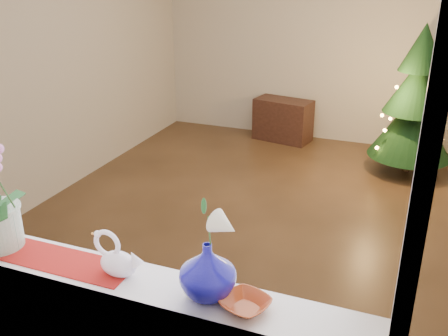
# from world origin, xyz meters

# --- Properties ---
(ground) EXTENTS (5.00, 5.00, 0.00)m
(ground) POSITION_xyz_m (0.00, 0.00, 0.00)
(ground) COLOR #332214
(ground) RESTS_ON ground
(wall_back) EXTENTS (4.50, 0.10, 2.70)m
(wall_back) POSITION_xyz_m (0.00, 2.50, 1.35)
(wall_back) COLOR beige
(wall_back) RESTS_ON ground
(wall_front) EXTENTS (4.50, 0.10, 2.70)m
(wall_front) POSITION_xyz_m (0.00, -2.50, 1.35)
(wall_front) COLOR beige
(wall_front) RESTS_ON ground
(wall_left) EXTENTS (0.10, 5.00, 2.70)m
(wall_left) POSITION_xyz_m (-2.25, 0.00, 1.35)
(wall_left) COLOR beige
(wall_left) RESTS_ON ground
(windowsill) EXTENTS (2.20, 0.26, 0.04)m
(windowsill) POSITION_xyz_m (0.00, -2.37, 0.90)
(windowsill) COLOR white
(windowsill) RESTS_ON window_apron
(window_frame) EXTENTS (2.22, 0.06, 1.60)m
(window_frame) POSITION_xyz_m (0.00, -2.47, 1.70)
(window_frame) COLOR white
(window_frame) RESTS_ON windowsill
(runner) EXTENTS (0.70, 0.20, 0.01)m
(runner) POSITION_xyz_m (-0.38, -2.37, 0.92)
(runner) COLOR maroon
(runner) RESTS_ON windowsill
(swan) EXTENTS (0.25, 0.16, 0.20)m
(swan) POSITION_xyz_m (-0.07, -2.37, 1.02)
(swan) COLOR white
(swan) RESTS_ON windowsill
(blue_vase) EXTENTS (0.28, 0.28, 0.28)m
(blue_vase) POSITION_xyz_m (0.35, -2.36, 1.06)
(blue_vase) COLOR #090768
(blue_vase) RESTS_ON windowsill
(lily) EXTENTS (0.15, 0.09, 0.21)m
(lily) POSITION_xyz_m (0.35, -2.36, 1.30)
(lily) COLOR beige
(lily) RESTS_ON blue_vase
(paperweight) EXTENTS (0.08, 0.08, 0.06)m
(paperweight) POSITION_xyz_m (0.28, -2.39, 0.95)
(paperweight) COLOR white
(paperweight) RESTS_ON windowsill
(amber_dish) EXTENTS (0.20, 0.20, 0.04)m
(amber_dish) POSITION_xyz_m (0.52, -2.39, 0.94)
(amber_dish) COLOR #A13D1A
(amber_dish) RESTS_ON windowsill
(xmas_tree) EXTENTS (1.15, 1.15, 1.63)m
(xmas_tree) POSITION_xyz_m (1.03, 1.71, 0.81)
(xmas_tree) COLOR black
(xmas_tree) RESTS_ON ground
(side_table) EXTENTS (0.78, 0.49, 0.55)m
(side_table) POSITION_xyz_m (-0.56, 2.25, 0.27)
(side_table) COLOR black
(side_table) RESTS_ON ground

